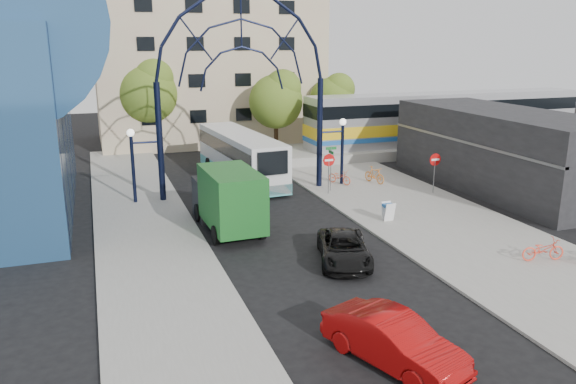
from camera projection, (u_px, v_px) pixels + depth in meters
name	position (u px, v px, depth m)	size (l,w,h in m)	color
ground	(337.00, 282.00, 22.21)	(120.00, 120.00, 0.00)	black
sidewalk_east	(449.00, 228.00, 28.39)	(8.00, 56.00, 0.12)	gray
plaza_west	(153.00, 249.00, 25.58)	(5.00, 50.00, 0.12)	gray
gateway_arch	(242.00, 53.00, 32.73)	(13.64, 0.44, 12.10)	black
stop_sign	(329.00, 164.00, 34.15)	(0.80, 0.07, 2.50)	slate
do_not_enter_sign	(435.00, 164.00, 34.32)	(0.76, 0.07, 2.48)	slate
street_name_sign	(331.00, 159.00, 34.79)	(0.70, 0.70, 2.80)	slate
sandwich_board	(388.00, 209.00, 29.25)	(0.55, 0.61, 0.99)	white
commercial_block_east	(503.00, 150.00, 35.78)	(6.00, 16.00, 5.00)	black
apartment_block	(206.00, 65.00, 52.88)	(20.00, 12.10, 14.00)	tan
train_platform	(444.00, 146.00, 48.53)	(32.00, 5.00, 0.80)	gray
train_car	(446.00, 118.00, 47.88)	(25.10, 3.05, 4.20)	#B7B7BC
tree_north_a	(278.00, 98.00, 46.58)	(4.48, 4.48, 7.00)	#382314
tree_north_b	(149.00, 90.00, 46.86)	(5.12, 5.12, 8.00)	#382314
tree_north_c	(334.00, 98.00, 50.41)	(4.16, 4.16, 6.50)	#382314
city_bus	(240.00, 156.00, 38.21)	(3.48, 11.80, 3.20)	silver
green_truck	(227.00, 199.00, 28.04)	(2.65, 6.46, 3.22)	black
black_suv	(344.00, 249.00, 24.04)	(2.06, 4.48, 1.24)	black
red_sedan	(394.00, 340.00, 16.41)	(1.60, 4.59, 1.51)	#970909
bike_near_a	(340.00, 177.00, 36.87)	(0.62, 1.78, 0.93)	#E5522D
bike_near_b	(374.00, 175.00, 37.09)	(0.51, 1.79, 1.08)	orange
bike_far_a	(543.00, 249.00, 23.96)	(0.66, 1.89, 0.99)	#FE4C32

